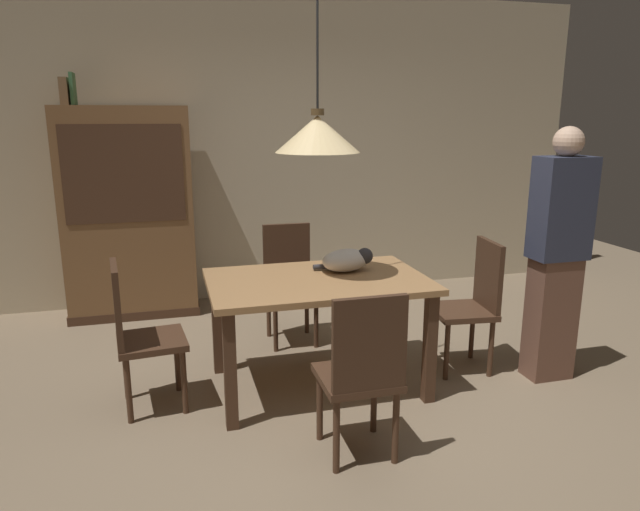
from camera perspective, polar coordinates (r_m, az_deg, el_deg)
name	(u,v)px	position (r m, az deg, el deg)	size (l,w,h in m)	color
ground	(357,418)	(3.59, 3.70, -15.81)	(10.00, 10.00, 0.00)	#847056
back_wall	(272,149)	(5.70, -4.83, 10.49)	(6.40, 0.10, 2.90)	beige
dining_table	(318,293)	(3.72, -0.23, -3.78)	(1.40, 0.90, 0.75)	#A87A4C
chair_far_back	(289,278)	(4.58, -3.06, -2.22)	(0.41, 0.41, 0.93)	#472D1E
chair_near_front	(362,369)	(2.99, 4.21, -11.21)	(0.40, 0.40, 0.93)	#472D1E
chair_left_side	(137,330)	(3.65, -17.70, -7.10)	(0.44, 0.44, 0.93)	#472D1E
chair_right_side	(473,300)	(4.18, 14.96, -4.27)	(0.44, 0.44, 0.93)	#472D1E
cat_sleeping	(347,260)	(3.85, 2.74, -0.44)	(0.40, 0.30, 0.16)	silver
pendant_lamp	(318,134)	(3.55, -0.25, 12.02)	(0.52, 0.52, 1.30)	beige
hutch_bookcase	(129,218)	(5.35, -18.44, 3.58)	(1.12, 0.45, 1.85)	brown
book_brown_thick	(65,92)	(5.32, -23.97, 14.66)	(0.06, 0.24, 0.22)	brown
book_green_slim	(73,89)	(5.32, -23.32, 14.94)	(0.03, 0.20, 0.26)	#427A4C
person_standing	(557,256)	(4.12, 22.48, -0.02)	(0.36, 0.22, 1.71)	brown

